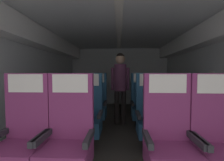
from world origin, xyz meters
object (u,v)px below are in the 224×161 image
Objects in this scene: seat_b_left_window at (57,116)px; seat_b_right_aisle at (182,117)px; seat_a_left_aisle at (68,140)px; seat_a_right_window at (169,141)px; seat_b_left_aisle at (86,116)px; seat_c_left_window at (73,104)px; seat_c_left_aisle at (95,105)px; seat_c_right_aisle at (165,105)px; seat_b_right_window at (152,117)px; seat_a_left_window at (22,139)px; flight_attendant at (120,80)px; seat_c_right_window at (143,105)px; seat_a_right_aisle at (220,143)px.

seat_b_left_window is 1.00× the size of seat_b_right_aisle.
seat_a_left_aisle is 1.00× the size of seat_a_right_window.
seat_b_left_aisle is 1.02m from seat_c_left_window.
seat_c_left_aisle is 1.53m from seat_c_right_aisle.
seat_b_left_aisle is 1.00× the size of seat_c_right_aisle.
seat_b_right_window and seat_c_left_window have the same top height.
seat_a_left_aisle is 1.79m from seat_b_right_aisle.
flight_attendant reaches higher than seat_a_left_window.
seat_b_left_aisle is 0.89m from seat_c_left_aisle.
seat_c_right_window is (1.05, 1.79, 0.00)m from seat_a_left_aisle.
seat_a_right_aisle and seat_c_left_aisle have the same top height.
seat_a_right_aisle is at bearing -89.69° from seat_c_right_aisle.
seat_a_right_aisle is at bearing -74.54° from seat_c_right_window.
seat_a_left_window is 1.00× the size of seat_c_right_window.
seat_a_right_window and seat_c_right_window have the same top height.
seat_c_right_window is (1.53, 0.90, 0.00)m from seat_b_left_window.
seat_b_left_aisle and seat_c_left_aisle have the same top height.
seat_a_left_aisle and seat_b_left_aisle have the same top height.
seat_b_left_aisle is 1.00× the size of seat_c_right_window.
seat_b_right_window is at bearing -0.15° from seat_b_left_aisle.
seat_b_right_aisle is 1.00× the size of seat_c_left_window.
seat_b_right_window is 1.00× the size of seat_c_left_window.
seat_c_right_window is (-0.49, 0.88, 0.00)m from seat_b_right_aisle.
flight_attendant is (0.56, 2.00, 0.53)m from seat_a_left_aisle.
seat_a_left_aisle is at bearing -140.13° from seat_b_right_window.
seat_c_left_window is (-0.00, 0.90, 0.00)m from seat_b_left_window.
seat_c_right_window is (-0.00, 1.77, 0.00)m from seat_a_right_window.
seat_c_left_aisle is (-1.06, 0.90, 0.00)m from seat_b_right_window.
seat_a_left_window is 1.00× the size of seat_b_right_aisle.
seat_c_right_window is at bearing 90.03° from seat_a_right_window.
seat_b_right_window is at bearing 118.38° from seat_a_right_aisle.
seat_a_left_window is at bearing -105.46° from seat_c_left_aisle.
seat_a_left_aisle is (0.49, 0.01, 0.00)m from seat_a_left_window.
seat_a_right_window is 1.00× the size of seat_c_left_window.
seat_a_left_window is 1.80m from seat_b_right_window.
seat_c_right_aisle is at bearing 0.53° from seat_c_left_aisle.
seat_b_left_window and seat_c_right_aisle have the same top height.
seat_b_right_aisle is 1.00× the size of seat_c_right_window.
seat_b_left_aisle is at bearing 90.00° from seat_a_left_aisle.
seat_b_right_window is (1.55, -0.00, 0.00)m from seat_b_left_window.
seat_c_left_window is (-1.54, 1.77, 0.00)m from seat_a_right_window.
seat_b_left_window is 1.00× the size of seat_c_right_aisle.
seat_b_left_aisle is (-1.54, 0.89, 0.00)m from seat_a_right_aisle.
seat_a_right_window is 1.00× the size of seat_c_right_window.
seat_b_right_aisle is 1.00× the size of seat_b_right_window.
seat_a_right_window and seat_b_left_aisle have the same top height.
seat_a_right_aisle is at bearing -0.14° from seat_a_left_aisle.
seat_b_right_aisle is (1.54, 0.02, 0.00)m from seat_b_left_aisle.
seat_c_left_aisle is (0.00, 1.78, 0.00)m from seat_a_left_aisle.
seat_a_right_aisle is 1.00× the size of seat_b_right_aisle.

